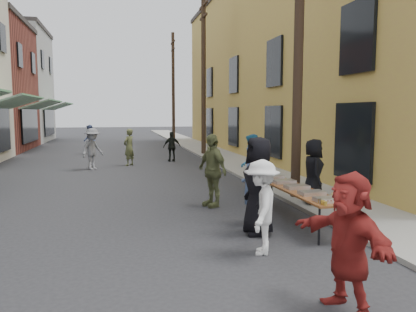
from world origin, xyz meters
name	(u,v)px	position (x,y,z in m)	size (l,w,h in m)	color
ground	(148,245)	(0.00, 0.00, 0.00)	(120.00, 120.00, 0.00)	#28282B
sidewalk	(216,154)	(5.00, 15.00, 0.05)	(2.20, 60.00, 0.10)	gray
building_ochre	(325,66)	(11.10, 14.00, 5.00)	(10.00, 28.00, 10.00)	gold
utility_pole_near	(299,34)	(4.30, 3.00, 4.50)	(0.26, 0.26, 9.00)	#2D2116
utility_pole_mid	(204,74)	(4.30, 15.00, 4.50)	(0.26, 0.26, 9.00)	#2D2116
utility_pole_far	(173,87)	(4.30, 27.00, 4.50)	(0.26, 0.26, 9.00)	#2D2116
serving_table	(291,188)	(3.35, 1.20, 0.71)	(0.70, 4.00, 0.75)	brown
catering_tray_sausage	(328,200)	(3.35, -0.45, 0.79)	(0.50, 0.33, 0.08)	maroon
catering_tray_foil_b	(312,193)	(3.35, 0.20, 0.79)	(0.50, 0.33, 0.08)	#B2B2B7
catering_tray_buns	(297,187)	(3.35, 0.90, 0.79)	(0.50, 0.33, 0.08)	tan
catering_tray_foil_d	(284,181)	(3.35, 1.60, 0.79)	(0.50, 0.33, 0.08)	#B2B2B7
catering_tray_buns_end	(273,177)	(3.35, 2.30, 0.79)	(0.50, 0.33, 0.08)	tan
condiment_jar_a	(325,204)	(3.13, -0.75, 0.79)	(0.07, 0.07, 0.08)	#A57F26
condiment_jar_b	(323,202)	(3.13, -0.65, 0.79)	(0.07, 0.07, 0.08)	#A57F26
condiment_jar_c	(320,201)	(3.13, -0.55, 0.79)	(0.07, 0.07, 0.08)	#A57F26
cup_stack	(345,201)	(3.55, -0.70, 0.81)	(0.08, 0.08, 0.12)	tan
guest_front_a	(259,186)	(2.21, 0.24, 0.97)	(0.95, 0.62, 1.95)	black
guest_front_b	(251,185)	(2.29, 0.92, 0.87)	(0.63, 0.41, 1.73)	#516A9D
guest_front_c	(251,164)	(3.40, 4.14, 0.89)	(0.86, 0.67, 1.78)	teal
guest_front_d	(261,207)	(1.87, -0.84, 0.82)	(1.05, 0.61, 1.63)	white
guest_front_e	(212,170)	(1.87, 2.77, 0.94)	(1.10, 0.46, 1.88)	olive
guest_queue_back	(349,242)	(2.19, -3.00, 0.87)	(1.61, 0.51, 1.74)	maroon
server	(313,172)	(4.35, 2.07, 0.93)	(0.81, 0.53, 1.66)	black
passerby_left	(92,149)	(-1.51, 10.44, 0.88)	(1.13, 0.65, 1.75)	gray
passerby_mid	(172,147)	(2.16, 12.51, 0.74)	(0.87, 0.36, 1.48)	black
passerby_right	(129,147)	(0.05, 11.43, 0.84)	(0.61, 0.40, 1.68)	#5B6138
passerby_far	(90,139)	(-2.01, 17.12, 0.85)	(0.82, 0.64, 1.69)	#465588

